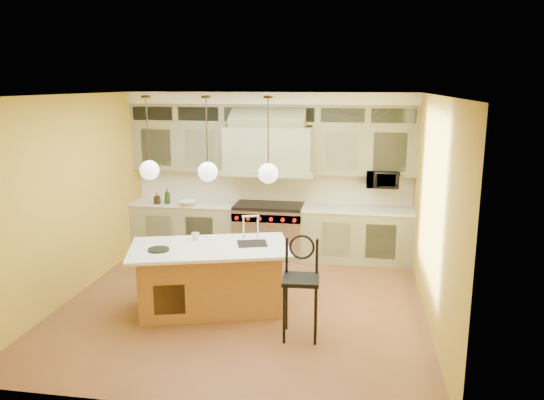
% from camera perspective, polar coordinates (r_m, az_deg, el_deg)
% --- Properties ---
extents(floor, '(5.00, 5.00, 0.00)m').
position_cam_1_polar(floor, '(7.64, -3.08, -11.07)').
color(floor, brown).
rests_on(floor, ground).
extents(ceiling, '(5.00, 5.00, 0.00)m').
position_cam_1_polar(ceiling, '(7.01, -3.36, 11.23)').
color(ceiling, white).
rests_on(ceiling, wall_back).
extents(wall_back, '(5.00, 0.00, 5.00)m').
position_cam_1_polar(wall_back, '(9.60, 0.01, 2.87)').
color(wall_back, gold).
rests_on(wall_back, ground).
extents(wall_front, '(5.00, 0.00, 5.00)m').
position_cam_1_polar(wall_front, '(4.87, -9.61, -6.89)').
color(wall_front, gold).
rests_on(wall_front, ground).
extents(wall_left, '(0.00, 5.00, 5.00)m').
position_cam_1_polar(wall_left, '(8.10, -20.76, 0.25)').
color(wall_left, gold).
rests_on(wall_left, ground).
extents(wall_right, '(0.00, 5.00, 5.00)m').
position_cam_1_polar(wall_right, '(7.09, 16.94, -1.12)').
color(wall_right, gold).
rests_on(wall_right, ground).
extents(back_cabinetry, '(5.00, 0.77, 2.90)m').
position_cam_1_polar(back_cabinetry, '(9.34, -0.25, 2.48)').
color(back_cabinetry, gray).
rests_on(back_cabinetry, floor).
extents(range, '(1.20, 0.74, 0.96)m').
position_cam_1_polar(range, '(9.46, -0.34, -3.25)').
color(range, silver).
rests_on(range, floor).
extents(kitchen_island, '(2.34, 1.68, 1.35)m').
position_cam_1_polar(kitchen_island, '(7.33, -6.59, -8.19)').
color(kitchen_island, '#A06239').
rests_on(kitchen_island, floor).
extents(counter_stool, '(0.46, 0.46, 1.25)m').
position_cam_1_polar(counter_stool, '(6.48, 3.14, -8.64)').
color(counter_stool, black).
rests_on(counter_stool, floor).
extents(microwave, '(0.54, 0.37, 0.30)m').
position_cam_1_polar(microwave, '(9.24, 11.79, 2.23)').
color(microwave, black).
rests_on(microwave, back_cabinetry).
extents(oil_bottle_a, '(0.12, 0.12, 0.28)m').
position_cam_1_polar(oil_bottle_a, '(9.62, -11.20, 0.41)').
color(oil_bottle_a, '#1B3213').
rests_on(oil_bottle_a, back_cabinetry).
extents(oil_bottle_b, '(0.10, 0.10, 0.21)m').
position_cam_1_polar(oil_bottle_b, '(9.65, -12.25, 0.18)').
color(oil_bottle_b, black).
rests_on(oil_bottle_b, back_cabinetry).
extents(fruit_bowl, '(0.36, 0.36, 0.08)m').
position_cam_1_polar(fruit_bowl, '(9.47, -9.01, -0.32)').
color(fruit_bowl, silver).
rests_on(fruit_bowl, back_cabinetry).
extents(cup, '(0.13, 0.13, 0.10)m').
position_cam_1_polar(cup, '(7.43, -8.24, -3.91)').
color(cup, silver).
rests_on(cup, kitchen_island).
extents(pendant_left, '(0.26, 0.26, 1.11)m').
position_cam_1_polar(pendant_left, '(7.21, -13.06, 3.38)').
color(pendant_left, '#2D2319').
rests_on(pendant_left, ceiling).
extents(pendant_center, '(0.26, 0.26, 1.11)m').
position_cam_1_polar(pendant_center, '(6.95, -6.93, 3.27)').
color(pendant_center, '#2D2319').
rests_on(pendant_center, ceiling).
extents(pendant_right, '(0.26, 0.26, 1.11)m').
position_cam_1_polar(pendant_right, '(6.77, -0.41, 3.12)').
color(pendant_right, '#2D2319').
rests_on(pendant_right, ceiling).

